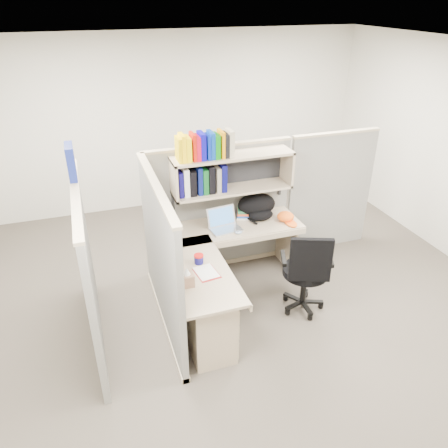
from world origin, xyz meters
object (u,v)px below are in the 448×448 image
object	(u,v)px
laptop	(226,220)
snack_canister	(199,259)
task_chair	(305,284)
backpack	(259,207)
desk	(217,295)

from	to	relation	value
laptop	snack_canister	distance (m)	0.75
laptop	task_chair	size ratio (longest dim) A/B	0.34
backpack	laptop	bearing A→B (deg)	-156.49
laptop	backpack	xyz separation A→B (m)	(0.48, 0.18, 0.01)
backpack	snack_canister	distance (m)	1.23
desk	backpack	xyz separation A→B (m)	(0.84, 0.97, 0.43)
backpack	task_chair	world-z (taller)	task_chair
laptop	backpack	bearing A→B (deg)	13.53
laptop	snack_canister	world-z (taller)	laptop
snack_canister	task_chair	size ratio (longest dim) A/B	0.09
laptop	task_chair	bearing A→B (deg)	-58.71
task_chair	backpack	bearing A→B (deg)	98.99
desk	task_chair	distance (m)	1.00
desk	backpack	bearing A→B (deg)	49.03
backpack	snack_canister	xyz separation A→B (m)	(-0.96, -0.76, -0.09)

